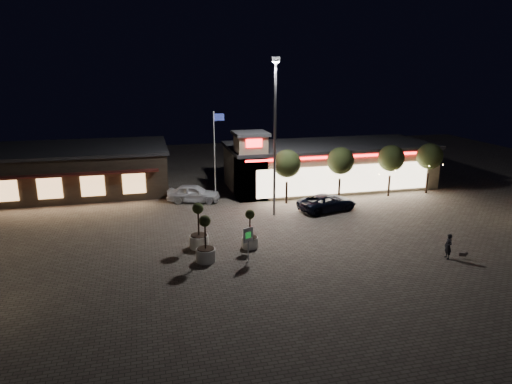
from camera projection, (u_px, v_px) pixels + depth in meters
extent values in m
plane|color=#675F54|center=(279.00, 256.00, 29.16)|extent=(90.00, 90.00, 0.00)
cube|color=tan|center=(328.00, 166.00, 45.92)|extent=(20.00, 8.00, 4.00)
cube|color=#262628|center=(329.00, 145.00, 45.35)|extent=(20.40, 8.40, 0.30)
cube|color=#FFE6BF|center=(345.00, 179.00, 42.23)|extent=(17.00, 0.12, 2.60)
cube|color=#FF1417|center=(347.00, 156.00, 41.63)|extent=(19.00, 0.10, 0.18)
cube|color=tan|center=(251.00, 167.00, 41.14)|extent=(2.60, 2.60, 5.80)
cube|color=#262628|center=(251.00, 134.00, 40.33)|extent=(3.00, 3.00, 0.30)
cube|color=#FF1417|center=(254.00, 143.00, 39.24)|extent=(1.40, 0.10, 0.70)
cube|color=#382D23|center=(81.00, 170.00, 44.10)|extent=(16.00, 10.00, 4.00)
cube|color=#262628|center=(79.00, 148.00, 43.53)|extent=(16.40, 10.40, 0.30)
cube|color=#591E19|center=(73.00, 174.00, 38.84)|extent=(14.40, 0.80, 0.15)
cube|color=#F5B36E|center=(5.00, 191.00, 38.21)|extent=(2.00, 0.12, 1.80)
cube|color=#F5B36E|center=(50.00, 188.00, 39.02)|extent=(2.00, 0.12, 1.80)
cube|color=#F5B36E|center=(93.00, 186.00, 39.83)|extent=(2.00, 0.12, 1.80)
cube|color=#F5B36E|center=(134.00, 184.00, 40.64)|extent=(2.00, 0.12, 1.80)
cylinder|color=gray|center=(275.00, 142.00, 35.51)|extent=(0.20, 0.20, 12.00)
cube|color=gray|center=(276.00, 59.00, 33.87)|extent=(0.60, 0.40, 0.35)
cube|color=white|center=(276.00, 62.00, 33.92)|extent=(0.45, 0.30, 0.08)
cylinder|color=white|center=(215.00, 158.00, 39.80)|extent=(0.10, 0.10, 8.00)
cube|color=navy|center=(219.00, 117.00, 38.97)|extent=(0.90, 0.04, 0.60)
cylinder|color=#332319|center=(286.00, 193.00, 40.12)|extent=(0.20, 0.20, 1.92)
sphere|color=#2D3819|center=(287.00, 164.00, 39.43)|extent=(2.42, 2.42, 2.42)
cylinder|color=#332319|center=(339.00, 189.00, 41.28)|extent=(0.20, 0.20, 1.92)
sphere|color=#2D3819|center=(341.00, 161.00, 40.59)|extent=(2.42, 2.42, 2.42)
cylinder|color=#332319|center=(389.00, 186.00, 42.44)|extent=(0.20, 0.20, 1.92)
sphere|color=#2D3819|center=(391.00, 158.00, 41.75)|extent=(2.42, 2.42, 2.42)
cylinder|color=#332319|center=(427.00, 183.00, 43.36)|extent=(0.20, 0.20, 1.92)
sphere|color=#2D3819|center=(430.00, 156.00, 42.67)|extent=(2.42, 2.42, 2.42)
imported|color=black|center=(327.00, 202.00, 38.13)|extent=(5.48, 3.47, 1.41)
imported|color=white|center=(194.00, 193.00, 40.57)|extent=(5.00, 3.14, 1.59)
imported|color=black|center=(448.00, 246.00, 28.54)|extent=(0.42, 0.61, 1.61)
cube|color=#59514C|center=(462.00, 254.00, 28.69)|extent=(0.45, 0.32, 0.22)
sphere|color=#59514C|center=(467.00, 253.00, 28.63)|extent=(0.20, 0.20, 0.20)
cylinder|color=silver|center=(199.00, 242.00, 30.35)|extent=(1.27, 1.27, 0.85)
cylinder|color=black|center=(199.00, 235.00, 30.23)|extent=(1.10, 1.10, 0.06)
cylinder|color=#332319|center=(198.00, 221.00, 29.97)|extent=(0.11, 0.11, 1.90)
sphere|color=#2D3819|center=(198.00, 208.00, 29.73)|extent=(0.74, 0.74, 0.74)
cylinder|color=silver|center=(206.00, 255.00, 28.21)|extent=(1.22, 1.22, 0.81)
cylinder|color=black|center=(206.00, 249.00, 28.09)|extent=(1.05, 1.05, 0.06)
cylinder|color=#332319|center=(205.00, 234.00, 27.84)|extent=(0.10, 0.10, 1.83)
sphere|color=#2D3819|center=(205.00, 221.00, 27.62)|extent=(0.71, 0.71, 0.71)
cylinder|color=silver|center=(250.00, 242.00, 30.36)|extent=(1.08, 1.08, 0.72)
cylinder|color=black|center=(250.00, 237.00, 30.26)|extent=(0.93, 0.93, 0.05)
cylinder|color=#332319|center=(250.00, 225.00, 30.04)|extent=(0.09, 0.09, 1.61)
sphere|color=#2D3819|center=(250.00, 214.00, 29.84)|extent=(0.63, 0.63, 0.63)
cylinder|color=gray|center=(248.00, 251.00, 28.17)|extent=(0.09, 0.09, 1.33)
cube|color=white|center=(248.00, 235.00, 27.89)|extent=(0.69, 0.34, 0.94)
cube|color=green|center=(248.00, 235.00, 27.85)|extent=(0.37, 0.17, 0.39)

